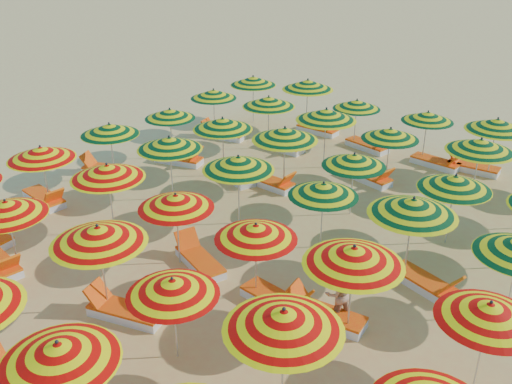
% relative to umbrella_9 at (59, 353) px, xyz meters
% --- Properties ---
extents(ground, '(120.00, 120.00, 0.00)m').
position_rel_umbrella_9_xyz_m(ground, '(-1.18, 6.35, -1.81)').
color(ground, '#D6BA5F').
rests_on(ground, ground).
extents(umbrella_9, '(2.27, 2.27, 2.05)m').
position_rel_umbrella_9_xyz_m(umbrella_9, '(0.00, 0.00, 0.00)').
color(umbrella_9, silver).
rests_on(umbrella_9, ground).
extents(umbrella_13, '(2.38, 2.38, 2.02)m').
position_rel_umbrella_9_xyz_m(umbrella_13, '(-5.20, 2.38, -0.03)').
color(umbrella_13, silver).
rests_on(umbrella_13, ground).
extents(umbrella_14, '(2.18, 2.18, 2.19)m').
position_rel_umbrella_9_xyz_m(umbrella_14, '(-2.23, 2.66, 0.12)').
color(umbrella_14, silver).
rests_on(umbrella_14, ground).
extents(umbrella_15, '(1.97, 1.97, 1.90)m').
position_rel_umbrella_9_xyz_m(umbrella_15, '(0.08, 2.46, -0.14)').
color(umbrella_15, silver).
rests_on(umbrella_15, ground).
extents(umbrella_16, '(2.74, 2.74, 2.20)m').
position_rel_umbrella_9_xyz_m(umbrella_16, '(2.49, 2.60, 0.13)').
color(umbrella_16, silver).
rests_on(umbrella_16, ground).
extents(umbrella_18, '(2.22, 2.22, 2.07)m').
position_rel_umbrella_9_xyz_m(umbrella_18, '(-7.44, 4.91, 0.02)').
color(umbrella_18, silver).
rests_on(umbrella_18, ground).
extents(umbrella_19, '(2.56, 2.56, 2.12)m').
position_rel_umbrella_9_xyz_m(umbrella_19, '(-4.79, 5.09, 0.06)').
color(umbrella_19, silver).
rests_on(umbrella_19, ground).
extents(umbrella_20, '(2.20, 2.20, 1.98)m').
position_rel_umbrella_9_xyz_m(umbrella_20, '(-2.26, 5.04, -0.06)').
color(umbrella_20, silver).
rests_on(umbrella_20, ground).
extents(umbrella_21, '(2.12, 2.12, 1.96)m').
position_rel_umbrella_9_xyz_m(umbrella_21, '(0.17, 5.00, -0.08)').
color(umbrella_21, silver).
rests_on(umbrella_21, ground).
extents(umbrella_22, '(2.21, 2.21, 2.18)m').
position_rel_umbrella_9_xyz_m(umbrella_22, '(2.49, 5.10, 0.11)').
color(umbrella_22, silver).
rests_on(umbrella_22, ground).
extents(umbrella_23, '(2.23, 2.23, 1.98)m').
position_rel_umbrella_9_xyz_m(umbrella_23, '(5.13, 5.12, -0.07)').
color(umbrella_23, silver).
rests_on(umbrella_23, ground).
extents(umbrella_24, '(2.36, 2.36, 2.02)m').
position_rel_umbrella_9_xyz_m(umbrella_24, '(-7.55, 7.54, -0.03)').
color(umbrella_24, silver).
rests_on(umbrella_24, ground).
extents(umbrella_25, '(2.63, 2.63, 2.10)m').
position_rel_umbrella_9_xyz_m(umbrella_25, '(-4.96, 7.63, 0.04)').
color(umbrella_25, silver).
rests_on(umbrella_25, ground).
extents(umbrella_26, '(2.15, 2.15, 2.13)m').
position_rel_umbrella_9_xyz_m(umbrella_26, '(-2.31, 7.57, 0.07)').
color(umbrella_26, silver).
rests_on(umbrella_26, ground).
extents(umbrella_27, '(2.38, 2.38, 1.93)m').
position_rel_umbrella_9_xyz_m(umbrella_27, '(0.25, 7.82, -0.11)').
color(umbrella_27, silver).
rests_on(umbrella_27, ground).
extents(umbrella_28, '(2.21, 2.21, 2.21)m').
position_rel_umbrella_9_xyz_m(umbrella_28, '(2.63, 7.77, 0.14)').
color(umbrella_28, silver).
rests_on(umbrella_28, ground).
extents(umbrella_30, '(2.01, 2.01, 1.90)m').
position_rel_umbrella_9_xyz_m(umbrella_30, '(-7.34, 10.10, -0.13)').
color(umbrella_30, silver).
rests_on(umbrella_30, ground).
extents(umbrella_31, '(2.10, 2.10, 2.10)m').
position_rel_umbrella_9_xyz_m(umbrella_31, '(-4.81, 9.96, 0.04)').
color(umbrella_31, silver).
rests_on(umbrella_31, ground).
extents(umbrella_32, '(2.10, 2.10, 2.20)m').
position_rel_umbrella_9_xyz_m(umbrella_32, '(-2.49, 10.16, 0.12)').
color(umbrella_32, silver).
rests_on(umbrella_32, ground).
extents(umbrella_33, '(2.06, 2.06, 1.96)m').
position_rel_umbrella_9_xyz_m(umbrella_33, '(0.00, 9.97, -0.08)').
color(umbrella_33, silver).
rests_on(umbrella_33, ground).
extents(umbrella_34, '(2.15, 2.15, 2.03)m').
position_rel_umbrella_9_xyz_m(umbrella_34, '(2.87, 10.02, -0.02)').
color(umbrella_34, silver).
rests_on(umbrella_34, ground).
extents(umbrella_36, '(1.95, 1.95, 1.93)m').
position_rel_umbrella_9_xyz_m(umbrella_36, '(-7.66, 12.90, -0.11)').
color(umbrella_36, silver).
rests_on(umbrella_36, ground).
extents(umbrella_37, '(2.57, 2.57, 2.08)m').
position_rel_umbrella_9_xyz_m(umbrella_37, '(-5.06, 12.96, 0.02)').
color(umbrella_37, silver).
rests_on(umbrella_37, ground).
extents(umbrella_38, '(2.29, 2.29, 2.20)m').
position_rel_umbrella_9_xyz_m(umbrella_38, '(-2.41, 12.57, 0.13)').
color(umbrella_38, silver).
rests_on(umbrella_38, ground).
extents(umbrella_39, '(1.98, 1.98, 1.95)m').
position_rel_umbrella_9_xyz_m(umbrella_39, '(-0.09, 12.65, -0.09)').
color(umbrella_39, silver).
rests_on(umbrella_39, ground).
extents(umbrella_40, '(2.58, 2.58, 2.14)m').
position_rel_umbrella_9_xyz_m(umbrella_40, '(2.66, 12.85, 0.08)').
color(umbrella_40, silver).
rests_on(umbrella_40, ground).
extents(umbrella_42, '(2.32, 2.32, 2.04)m').
position_rel_umbrella_9_xyz_m(umbrella_42, '(-7.37, 15.13, -0.01)').
color(umbrella_42, silver).
rests_on(umbrella_42, ground).
extents(umbrella_43, '(2.71, 2.71, 2.19)m').
position_rel_umbrella_9_xyz_m(umbrella_43, '(-4.96, 15.54, 0.12)').
color(umbrella_43, silver).
rests_on(umbrella_43, ground).
extents(umbrella_44, '(1.96, 1.96, 1.89)m').
position_rel_umbrella_9_xyz_m(umbrella_44, '(-2.51, 15.06, -0.14)').
color(umbrella_44, silver).
rests_on(umbrella_44, ground).
extents(umbrella_45, '(2.12, 2.12, 1.92)m').
position_rel_umbrella_9_xyz_m(umbrella_45, '(0.19, 15.15, -0.12)').
color(umbrella_45, silver).
rests_on(umbrella_45, ground).
extents(umbrella_46, '(2.65, 2.65, 2.14)m').
position_rel_umbrella_9_xyz_m(umbrella_46, '(2.52, 15.07, 0.08)').
color(umbrella_46, silver).
rests_on(umbrella_46, ground).
extents(lounger_5, '(1.73, 0.59, 0.69)m').
position_rel_umbrella_9_xyz_m(lounger_5, '(-1.85, 0.01, -1.66)').
color(lounger_5, white).
rests_on(lounger_5, ground).
extents(lounger_9, '(1.82, 1.00, 0.69)m').
position_rel_umbrella_9_xyz_m(lounger_9, '(-1.73, 2.70, -1.66)').
color(lounger_9, white).
rests_on(lounger_9, ground).
extents(lounger_11, '(1.80, 0.81, 0.69)m').
position_rel_umbrella_9_xyz_m(lounger_11, '(-7.95, 5.08, -1.66)').
color(lounger_11, white).
rests_on(lounger_11, ground).
extents(lounger_12, '(1.82, 1.17, 0.69)m').
position_rel_umbrella_9_xyz_m(lounger_12, '(-1.76, 5.22, -1.66)').
color(lounger_12, white).
rests_on(lounger_12, ground).
extents(lounger_13, '(1.79, 0.79, 0.69)m').
position_rel_umbrella_9_xyz_m(lounger_13, '(0.77, 5.00, -1.66)').
color(lounger_13, white).
rests_on(lounger_13, ground).
extents(lounger_14, '(1.78, 0.74, 0.69)m').
position_rel_umbrella_9_xyz_m(lounger_14, '(1.89, 5.17, -1.66)').
color(lounger_14, white).
rests_on(lounger_14, ground).
extents(lounger_15, '(1.82, 1.17, 0.69)m').
position_rel_umbrella_9_xyz_m(lounger_15, '(-8.15, 7.69, -1.66)').
color(lounger_15, white).
rests_on(lounger_15, ground).
extents(lounger_16, '(1.83, 1.09, 0.69)m').
position_rel_umbrella_9_xyz_m(lounger_16, '(3.23, 7.63, -1.66)').
color(lounger_16, white).
rests_on(lounger_16, ground).
extents(lounger_17, '(1.82, 0.97, 0.69)m').
position_rel_umbrella_9_xyz_m(lounger_17, '(-6.74, 9.86, -1.66)').
color(lounger_17, white).
rests_on(lounger_17, ground).
extents(lounger_18, '(1.82, 1.22, 0.69)m').
position_rel_umbrella_9_xyz_m(lounger_18, '(-4.21, 9.91, -1.66)').
color(lounger_18, white).
rests_on(lounger_18, ground).
extents(lounger_19, '(1.77, 0.71, 0.69)m').
position_rel_umbrella_9_xyz_m(lounger_19, '(-2.99, 10.15, -1.66)').
color(lounger_19, white).
rests_on(lounger_19, ground).
extents(lounger_20, '(1.82, 0.93, 0.69)m').
position_rel_umbrella_9_xyz_m(lounger_20, '(-7.16, 12.79, -1.66)').
color(lounger_20, white).
rests_on(lounger_20, ground).
extents(lounger_21, '(1.74, 0.61, 0.69)m').
position_rel_umbrella_9_xyz_m(lounger_21, '(-4.46, 13.08, -1.66)').
color(lounger_21, white).
rests_on(lounger_21, ground).
extents(lounger_22, '(1.82, 1.00, 0.69)m').
position_rel_umbrella_9_xyz_m(lounger_22, '(-0.59, 12.42, -1.66)').
color(lounger_22, white).
rests_on(lounger_22, ground).
extents(lounger_24, '(1.74, 0.60, 0.69)m').
position_rel_umbrella_9_xyz_m(lounger_24, '(-4.36, 15.54, -1.66)').
color(lounger_24, white).
rests_on(lounger_24, ground).
extents(lounger_25, '(1.82, 0.95, 0.69)m').
position_rel_umbrella_9_xyz_m(lounger_25, '(-1.91, 15.07, -1.66)').
color(lounger_25, white).
rests_on(lounger_25, ground).
extents(lounger_26, '(1.79, 0.77, 0.69)m').
position_rel_umbrella_9_xyz_m(lounger_26, '(0.79, 14.99, -1.66)').
color(lounger_26, white).
rests_on(lounger_26, ground).
extents(lounger_27, '(1.76, 0.65, 0.69)m').
position_rel_umbrella_9_xyz_m(lounger_27, '(1.93, 15.31, -1.66)').
color(lounger_27, white).
rests_on(lounger_27, ground).
extents(beachgoer_b, '(0.76, 0.79, 1.28)m').
position_rel_umbrella_9_xyz_m(beachgoer_b, '(2.06, 5.44, -1.17)').
color(beachgoer_b, tan).
rests_on(beachgoer_b, ground).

